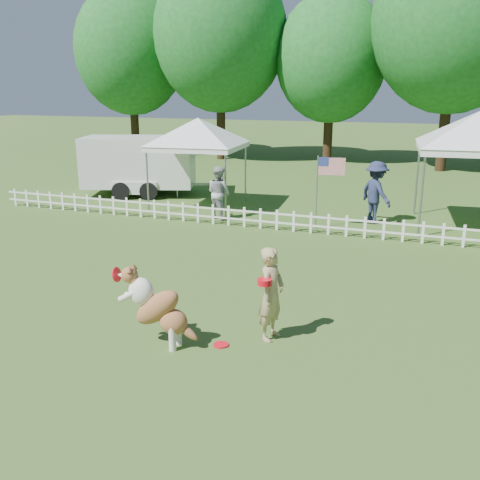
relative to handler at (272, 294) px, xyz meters
The scene contains 15 objects.
ground 1.07m from the handler, 156.23° to the right, with size 120.00×120.00×0.00m, color #2E591C.
picket_fence 6.75m from the handler, 95.76° to the left, with size 22.00×0.08×0.60m, color white, non-canonical shape.
handler is the anchor object (origin of this frame).
dog 1.80m from the handler, 151.43° to the right, with size 1.24×0.41×1.28m, color brown, non-canonical shape.
frisbee_on_turf 1.14m from the handler, 140.81° to the right, with size 0.24×0.24×0.02m, color red.
canopy_tent_left 10.31m from the handler, 121.28° to the left, with size 2.85×2.85×2.95m, color white, non-canonical shape.
canopy_tent_right 9.54m from the handler, 69.90° to the left, with size 3.18×3.18×3.29m, color white, non-canonical shape.
cargo_trailer 13.10m from the handler, 129.98° to the left, with size 5.11×2.25×2.25m, color silver, non-canonical shape.
flag_pole 7.32m from the handler, 97.18° to the left, with size 0.82×0.09×2.13m, color gray, non-canonical shape.
spectator_a 8.46m from the handler, 118.50° to the left, with size 0.80×0.62×1.64m, color #A7A7AC.
spectator_b 8.58m from the handler, 85.96° to the left, with size 1.21×0.70×1.88m, color #22294A.
tree_far_left 27.19m from the handler, 125.84° to the left, with size 6.60×6.60×11.00m, color #19581F, non-canonical shape.
tree_left 23.89m from the handler, 114.53° to the left, with size 7.40×7.40×12.00m, color #19581F, non-canonical shape.
tree_center_left 22.88m from the handler, 99.40° to the left, with size 6.00×6.00×9.80m, color #19581F, non-canonical shape.
tree_center_right 21.55m from the handler, 83.59° to the left, with size 7.60×7.60×12.60m, color #19581F, non-canonical shape.
Camera 1 is at (3.01, -7.36, 3.94)m, focal length 40.00 mm.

